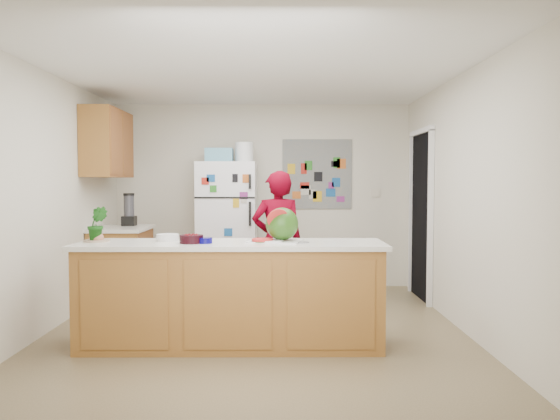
{
  "coord_description": "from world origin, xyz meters",
  "views": [
    {
      "loc": [
        0.21,
        -5.24,
        1.45
      ],
      "look_at": [
        0.23,
        0.2,
        1.17
      ],
      "focal_mm": 35.0,
      "sensor_mm": 36.0,
      "label": 1
    }
  ],
  "objects_px": {
    "cherry_bowl": "(191,239)",
    "person": "(277,241)",
    "watermelon": "(282,224)",
    "refrigerator": "(227,227)"
  },
  "relations": [
    {
      "from": "refrigerator",
      "to": "person",
      "type": "relative_size",
      "value": 1.08
    },
    {
      "from": "refrigerator",
      "to": "cherry_bowl",
      "type": "height_order",
      "value": "refrigerator"
    },
    {
      "from": "person",
      "to": "watermelon",
      "type": "relative_size",
      "value": 5.44
    },
    {
      "from": "person",
      "to": "watermelon",
      "type": "height_order",
      "value": "person"
    },
    {
      "from": "watermelon",
      "to": "cherry_bowl",
      "type": "distance_m",
      "value": 0.8
    },
    {
      "from": "cherry_bowl",
      "to": "person",
      "type": "bearing_deg",
      "value": 62.24
    },
    {
      "from": "refrigerator",
      "to": "person",
      "type": "distance_m",
      "value": 1.24
    },
    {
      "from": "refrigerator",
      "to": "watermelon",
      "type": "xyz_separation_m",
      "value": [
        0.7,
        -2.33,
        0.23
      ]
    },
    {
      "from": "person",
      "to": "cherry_bowl",
      "type": "height_order",
      "value": "person"
    },
    {
      "from": "person",
      "to": "watermelon",
      "type": "distance_m",
      "value": 1.32
    }
  ]
}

